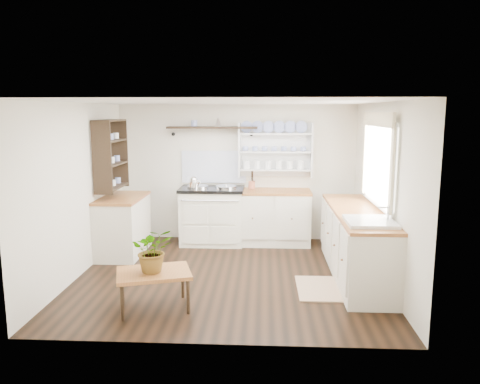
{
  "coord_description": "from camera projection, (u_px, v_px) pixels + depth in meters",
  "views": [
    {
      "loc": [
        0.47,
        -6.01,
        2.18
      ],
      "look_at": [
        0.14,
        0.25,
        1.1
      ],
      "focal_mm": 35.0,
      "sensor_mm": 36.0,
      "label": 1
    }
  ],
  "objects": [
    {
      "name": "right_cabinets",
      "position": [
        356.0,
        242.0,
        6.24
      ],
      "size": [
        0.62,
        2.43,
        0.9
      ],
      "color": "beige",
      "rests_on": "floor"
    },
    {
      "name": "center_table",
      "position": [
        154.0,
        275.0,
        5.18
      ],
      "size": [
        0.93,
        0.78,
        0.43
      ],
      "rotation": [
        0.0,
        0.0,
        0.3
      ],
      "color": "brown",
      "rests_on": "floor"
    },
    {
      "name": "kettle",
      "position": [
        194.0,
        183.0,
        7.59
      ],
      "size": [
        0.17,
        0.17,
        0.2
      ],
      "primitive_type": null,
      "color": "silver",
      "rests_on": "aga_cooker"
    },
    {
      "name": "plate_rack",
      "position": [
        275.0,
        149.0,
        7.84
      ],
      "size": [
        1.2,
        0.22,
        0.9
      ],
      "color": "white",
      "rests_on": "wall_back"
    },
    {
      "name": "left_cabinets",
      "position": [
        123.0,
        225.0,
        7.2
      ],
      "size": [
        0.62,
        1.13,
        0.9
      ],
      "color": "beige",
      "rests_on": "floor"
    },
    {
      "name": "back_cabinets",
      "position": [
        272.0,
        216.0,
        7.77
      ],
      "size": [
        1.27,
        0.63,
        0.9
      ],
      "color": "beige",
      "rests_on": "floor"
    },
    {
      "name": "wall_right",
      "position": [
        383.0,
        193.0,
        6.01
      ],
      "size": [
        0.02,
        3.8,
        2.3
      ],
      "primitive_type": "cube",
      "color": "silver",
      "rests_on": "ground"
    },
    {
      "name": "belfast_sink",
      "position": [
        370.0,
        232.0,
        5.44
      ],
      "size": [
        0.55,
        0.6,
        0.45
      ],
      "color": "white",
      "rests_on": "right_cabinets"
    },
    {
      "name": "wall_back",
      "position": [
        237.0,
        173.0,
        7.98
      ],
      "size": [
        4.0,
        0.02,
        2.3
      ],
      "primitive_type": "cube",
      "color": "silver",
      "rests_on": "ground"
    },
    {
      "name": "potted_plant",
      "position": [
        153.0,
        250.0,
        5.13
      ],
      "size": [
        0.55,
        0.51,
        0.5
      ],
      "primitive_type": "imported",
      "rotation": [
        0.0,
        0.0,
        0.33
      ],
      "color": "#3F7233",
      "rests_on": "center_table"
    },
    {
      "name": "wall_left",
      "position": [
        78.0,
        190.0,
        6.21
      ],
      "size": [
        0.02,
        3.8,
        2.3
      ],
      "primitive_type": "cube",
      "color": "silver",
      "rests_on": "ground"
    },
    {
      "name": "floor",
      "position": [
        229.0,
        275.0,
        6.3
      ],
      "size": [
        4.0,
        3.8,
        0.01
      ],
      "primitive_type": "cube",
      "color": "black",
      "rests_on": "ground"
    },
    {
      "name": "floor_rug",
      "position": [
        319.0,
        288.0,
        5.81
      ],
      "size": [
        0.55,
        0.85,
        0.02
      ],
      "primitive_type": "cube",
      "rotation": [
        0.0,
        0.0,
        0.01
      ],
      "color": "#997B59",
      "rests_on": "floor"
    },
    {
      "name": "utensil_crock",
      "position": [
        252.0,
        185.0,
        7.78
      ],
      "size": [
        0.11,
        0.11,
        0.13
      ],
      "primitive_type": "cylinder",
      "color": "#AE5C40",
      "rests_on": "back_cabinets"
    },
    {
      "name": "left_shelving",
      "position": [
        111.0,
        154.0,
        7.02
      ],
      "size": [
        0.28,
        0.8,
        1.05
      ],
      "primitive_type": "cube",
      "color": "black",
      "rests_on": "wall_left"
    },
    {
      "name": "high_shelf",
      "position": [
        212.0,
        128.0,
        7.75
      ],
      "size": [
        1.5,
        0.29,
        0.16
      ],
      "color": "black",
      "rests_on": "wall_back"
    },
    {
      "name": "window",
      "position": [
        378.0,
        159.0,
        6.09
      ],
      "size": [
        0.08,
        1.55,
        1.22
      ],
      "color": "white",
      "rests_on": "wall_right"
    },
    {
      "name": "aga_cooker",
      "position": [
        212.0,
        215.0,
        7.79
      ],
      "size": [
        1.06,
        0.73,
        0.97
      ],
      "color": "white",
      "rests_on": "floor"
    },
    {
      "name": "ceiling",
      "position": [
        228.0,
        102.0,
        5.91
      ],
      "size": [
        4.0,
        3.8,
        0.01
      ],
      "primitive_type": "cube",
      "color": "white",
      "rests_on": "wall_back"
    }
  ]
}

